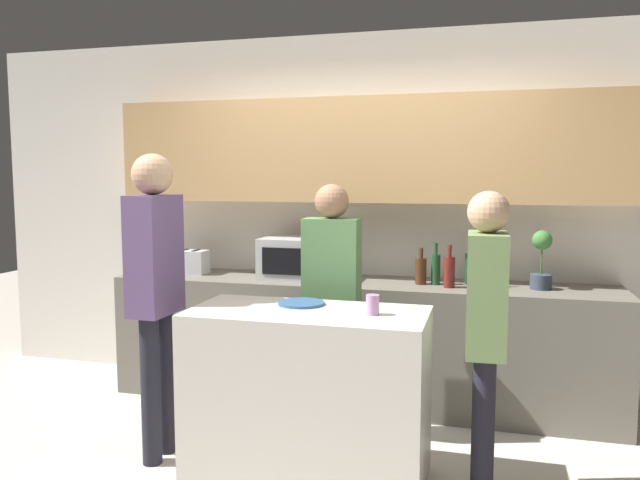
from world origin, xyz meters
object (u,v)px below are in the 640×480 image
object	(u,v)px
potted_plant	(541,260)
cup_0	(373,305)
bottle_0	(421,270)
person_left	(486,321)
bottle_3	(469,268)
person_center	(332,290)
bottle_1	(436,269)
bottle_4	(483,271)
toaster	(190,262)
person_right	(155,278)
bottle_2	(449,271)
plate_on_island	(301,303)
microwave	(298,258)

from	to	relation	value
potted_plant	cup_0	xyz separation A→B (m)	(-0.91, -1.26, -0.10)
bottle_0	person_left	size ratio (longest dim) A/B	0.16
bottle_3	person_center	distance (m)	1.12
bottle_1	bottle_0	bearing A→B (deg)	-173.61
bottle_0	person_center	size ratio (longest dim) A/B	0.16
bottle_4	person_left	bearing A→B (deg)	-88.76
person_center	toaster	bearing A→B (deg)	-28.64
bottle_0	bottle_1	world-z (taller)	bottle_1
bottle_3	person_left	bearing A→B (deg)	-84.83
bottle_4	person_right	xyz separation A→B (m)	(-1.80, -1.20, 0.07)
bottle_1	bottle_4	xyz separation A→B (m)	(0.32, -0.01, -0.00)
potted_plant	person_left	bearing A→B (deg)	-106.00
bottle_4	person_right	bearing A→B (deg)	-146.23
bottle_1	bottle_2	xyz separation A→B (m)	(0.10, -0.09, -0.00)
potted_plant	bottle_3	size ratio (longest dim) A/B	1.35
person_right	bottle_2	bearing A→B (deg)	126.96
bottle_0	bottle_2	distance (m)	0.22
bottle_4	plate_on_island	xyz separation A→B (m)	(-0.96, -1.09, -0.06)
microwave	person_center	size ratio (longest dim) A/B	0.33
bottle_3	cup_0	bearing A→B (deg)	-108.10
bottle_0	bottle_2	xyz separation A→B (m)	(0.20, -0.08, 0.01)
microwave	plate_on_island	xyz separation A→B (m)	(0.36, -1.11, -0.10)
microwave	potted_plant	world-z (taller)	potted_plant
bottle_4	plate_on_island	size ratio (longest dim) A/B	1.10
potted_plant	person_center	world-z (taller)	person_center
bottle_3	bottle_2	bearing A→B (deg)	-123.31
bottle_2	bottle_4	world-z (taller)	bottle_2
microwave	potted_plant	bearing A→B (deg)	0.05
toaster	person_center	world-z (taller)	person_center
microwave	toaster	size ratio (longest dim) A/B	2.00
toaster	bottle_0	world-z (taller)	bottle_0
person_right	bottle_0	bearing A→B (deg)	132.64
bottle_3	plate_on_island	xyz separation A→B (m)	(-0.87, -1.20, -0.06)
bottle_3	person_right	distance (m)	2.15
bottle_2	toaster	bearing A→B (deg)	177.18
plate_on_island	person_left	size ratio (longest dim) A/B	0.17
bottle_2	person_left	distance (m)	1.15
toaster	bottle_0	distance (m)	1.78
bottle_3	person_center	world-z (taller)	person_center
microwave	bottle_0	size ratio (longest dim) A/B	2.04
bottle_2	person_center	size ratio (longest dim) A/B	0.18
plate_on_island	bottle_1	bearing A→B (deg)	59.69
bottle_0	plate_on_island	world-z (taller)	bottle_0
potted_plant	bottle_1	distance (m)	0.70
bottle_4	cup_0	size ratio (longest dim) A/B	2.74
microwave	bottle_1	world-z (taller)	microwave
person_left	toaster	bearing A→B (deg)	59.69
person_left	bottle_4	bearing A→B (deg)	-0.36
potted_plant	bottle_1	world-z (taller)	potted_plant
person_right	person_center	bearing A→B (deg)	122.41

